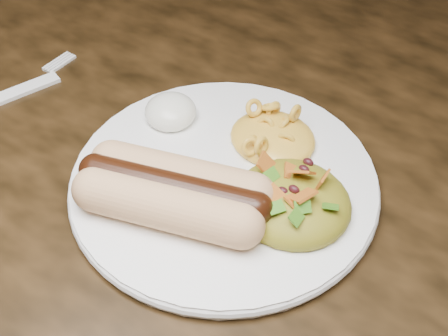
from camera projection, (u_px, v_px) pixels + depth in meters
The scene contains 7 objects.
table at pixel (338, 171), 0.66m from camera, with size 1.60×0.90×0.75m.
plate at pixel (224, 182), 0.51m from camera, with size 0.25×0.25×0.01m, color white.
hotdog at pixel (174, 191), 0.47m from camera, with size 0.13×0.10×0.03m.
mac_and_cheese at pixel (273, 129), 0.52m from camera, with size 0.07×0.07×0.03m, color yellow.
sour_cream at pixel (170, 107), 0.54m from camera, with size 0.05×0.05×0.03m, color white.
taco_salad at pixel (293, 194), 0.47m from camera, with size 0.09×0.09×0.04m.
fork at pixel (9, 95), 0.59m from camera, with size 0.02×0.15×0.00m, color white.
Camera 1 is at (0.17, -0.44, 1.13)m, focal length 50.00 mm.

